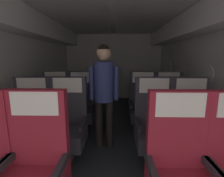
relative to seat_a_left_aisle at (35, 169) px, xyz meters
The scene contains 13 objects.
ground 1.59m from the seat_a_left_aisle, 66.97° to the left, with size 3.34×6.03×0.02m, color #23282D.
fuselage_shell 2.05m from the seat_a_left_aisle, 70.04° to the left, with size 3.22×5.68×2.16m.
seat_a_left_aisle is the anchor object (origin of this frame).
seat_a_right_window 1.18m from the seat_a_left_aisle, ahead, with size 0.52×0.51×1.10m.
seat_b_left_window 1.01m from the seat_a_left_aisle, 118.77° to the left, with size 0.52×0.51×1.10m.
seat_b_left_aisle 0.89m from the seat_a_left_aisle, 89.44° to the left, with size 0.52×0.51×1.10m.
seat_b_right_aisle 1.89m from the seat_a_left_aisle, 27.78° to the left, with size 0.52×0.51×1.10m.
seat_b_right_window 1.48m from the seat_a_left_aisle, 36.97° to the left, with size 0.52×0.51×1.10m.
seat_c_left_window 1.85m from the seat_a_left_aisle, 105.37° to the left, with size 0.52×0.51×1.10m.
seat_c_left_aisle 1.77m from the seat_a_left_aisle, 89.66° to the left, with size 0.52×0.51×1.10m.
seat_c_right_aisle 2.43m from the seat_a_left_aisle, 46.92° to the left, with size 0.52×0.51×1.10m.
seat_c_right_window 2.15m from the seat_a_left_aisle, 56.71° to the left, with size 0.52×0.51×1.10m.
flight_attendant 1.34m from the seat_a_left_aisle, 66.77° to the left, with size 0.43×0.28×1.54m.
Camera 1 is at (0.07, 0.26, 1.36)m, focal length 25.95 mm.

